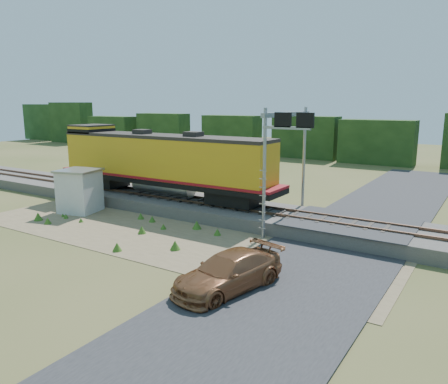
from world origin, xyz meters
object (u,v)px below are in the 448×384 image
Objects in this scene: locomotive at (160,161)px; signal_gantry at (288,139)px; shed at (80,191)px; car at (228,272)px.

locomotive is 10.54m from signal_gantry.
signal_gantry is (10.32, -0.67, 2.07)m from locomotive.
locomotive is 5.89m from shed.
locomotive reaches higher than shed.
locomotive is 15.68m from car.
signal_gantry is at bearing 113.37° from car.
signal_gantry reaches higher than shed.
car is (11.99, -9.77, -2.59)m from locomotive.
locomotive is 2.58× the size of signal_gantry.
signal_gantry is 1.40× the size of car.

